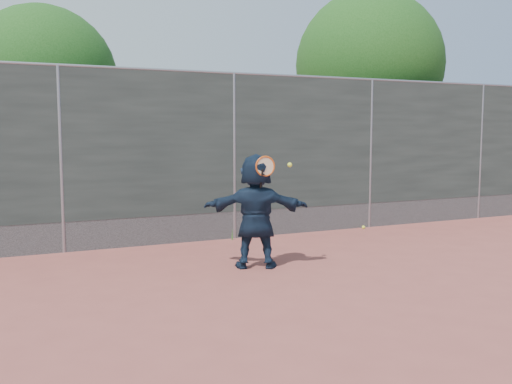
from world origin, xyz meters
name	(u,v)px	position (x,y,z in m)	size (l,w,h in m)	color
ground	(338,284)	(0.00, 0.00, 0.00)	(80.00, 80.00, 0.00)	#9E4C42
player	(256,211)	(-0.58, 1.28, 0.82)	(1.53, 0.49, 1.64)	#15243A
ball_ground	(363,227)	(2.76, 3.35, 0.03)	(0.07, 0.07, 0.07)	#E4F336
fence	(234,152)	(0.00, 3.50, 1.58)	(20.00, 0.06, 3.03)	#38423D
swing_action	(267,167)	(-0.49, 1.08, 1.46)	(0.58, 0.13, 0.51)	#CC4E13
tree_right	(374,70)	(4.68, 5.75, 3.49)	(3.78, 3.60, 5.39)	#382314
tree_left	(51,84)	(-2.85, 6.55, 2.94)	(3.15, 3.00, 4.53)	#382314
weed_clump	(252,231)	(0.29, 3.38, 0.13)	(0.68, 0.07, 0.30)	#387226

